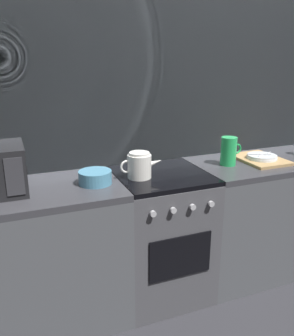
% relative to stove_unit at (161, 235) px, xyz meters
% --- Properties ---
extents(ground_plane, '(8.00, 8.00, 0.00)m').
position_rel_stove_unit_xyz_m(ground_plane, '(0.00, 0.00, -0.45)').
color(ground_plane, '#2D2D33').
extents(back_wall, '(3.60, 0.05, 2.40)m').
position_rel_stove_unit_xyz_m(back_wall, '(0.00, 0.32, 0.75)').
color(back_wall, gray).
rests_on(back_wall, ground_plane).
extents(counter_left, '(1.20, 0.60, 0.90)m').
position_rel_stove_unit_xyz_m(counter_left, '(-0.90, 0.00, 0.00)').
color(counter_left, '#515459').
rests_on(counter_left, ground_plane).
extents(stove_unit, '(0.60, 0.63, 0.90)m').
position_rel_stove_unit_xyz_m(stove_unit, '(0.00, 0.00, 0.00)').
color(stove_unit, '#4C4C51').
rests_on(stove_unit, ground_plane).
extents(counter_right, '(1.20, 0.60, 0.90)m').
position_rel_stove_unit_xyz_m(counter_right, '(0.90, 0.00, 0.00)').
color(counter_right, '#515459').
rests_on(counter_right, ground_plane).
extents(kettle, '(0.28, 0.15, 0.17)m').
position_rel_stove_unit_xyz_m(kettle, '(-0.16, -0.02, 0.53)').
color(kettle, white).
rests_on(kettle, stove_unit).
extents(mixing_bowl, '(0.20, 0.20, 0.08)m').
position_rel_stove_unit_xyz_m(mixing_bowl, '(-0.45, -0.03, 0.49)').
color(mixing_bowl, teal).
rests_on(mixing_bowl, counter_left).
extents(pitcher, '(0.16, 0.11, 0.20)m').
position_rel_stove_unit_xyz_m(pitcher, '(0.52, 0.01, 0.55)').
color(pitcher, green).
rests_on(pitcher, counter_right).
extents(dish_pile, '(0.30, 0.40, 0.06)m').
position_rel_stove_unit_xyz_m(dish_pile, '(0.80, 0.00, 0.47)').
color(dish_pile, tan).
rests_on(dish_pile, counter_right).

